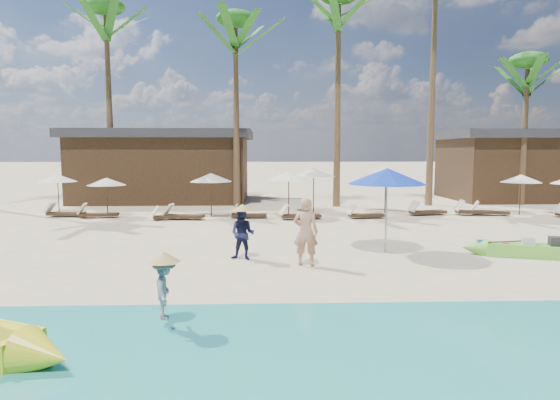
{
  "coord_description": "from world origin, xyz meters",
  "views": [
    {
      "loc": [
        -1.83,
        -11.59,
        3.06
      ],
      "look_at": [
        -1.38,
        2.0,
        1.63
      ],
      "focal_mm": 30.0,
      "sensor_mm": 36.0,
      "label": 1
    }
  ],
  "objects": [
    {
      "name": "ground",
      "position": [
        0.0,
        0.0,
        0.0
      ],
      "size": [
        240.0,
        240.0,
        0.0
      ],
      "primitive_type": "plane",
      "color": "beige",
      "rests_on": "ground"
    },
    {
      "name": "tourist",
      "position": [
        -0.74,
        0.64,
        0.91
      ],
      "size": [
        0.75,
        0.58,
        1.83
      ],
      "primitive_type": "imported",
      "rotation": [
        0.0,
        0.0,
        2.91
      ],
      "color": "tan",
      "rests_on": "ground"
    },
    {
      "name": "resort_parasol_2",
      "position": [
        -12.02,
        11.75,
        1.72
      ],
      "size": [
        1.86,
        1.86,
        1.91
      ],
      "color": "#3C2718",
      "rests_on": "ground"
    },
    {
      "name": "lounger_7_left",
      "position": [
        5.85,
        10.28,
        0.21
      ],
      "size": [
        1.91,
        0.94,
        0.62
      ],
      "rotation": [
        0.0,
        0.0,
        0.22
      ],
      "color": "#3C2718",
      "rests_on": "ground"
    },
    {
      "name": "palm_4",
      "position": [
        2.15,
        14.01,
        9.45
      ],
      "size": [
        2.08,
        2.08,
        11.7
      ],
      "color": "brown",
      "rests_on": "ground"
    },
    {
      "name": "green_canoe",
      "position": [
        6.15,
        1.35,
        0.21
      ],
      "size": [
        4.74,
        1.64,
        0.62
      ],
      "rotation": [
        0.0,
        0.0,
        -0.28
      ],
      "color": "#6BC73C",
      "rests_on": "ground"
    },
    {
      "name": "resort_parasol_3",
      "position": [
        -9.17,
        10.32,
        1.64
      ],
      "size": [
        1.77,
        1.77,
        1.82
      ],
      "color": "#3C2718",
      "rests_on": "ground"
    },
    {
      "name": "pavilion_west",
      "position": [
        -8.0,
        17.5,
        2.19
      ],
      "size": [
        10.8,
        6.6,
        4.3
      ],
      "color": "#3C2718",
      "rests_on": "ground"
    },
    {
      "name": "lounger_4_right",
      "position": [
        -5.54,
        9.26,
        0.2
      ],
      "size": [
        1.87,
        0.85,
        0.61
      ],
      "rotation": [
        0.0,
        0.0,
        -0.17
      ],
      "color": "#3C2718",
      "rests_on": "ground"
    },
    {
      "name": "lounger_3_left",
      "position": [
        -11.19,
        10.3,
        0.2
      ],
      "size": [
        1.78,
        0.61,
        0.6
      ],
      "rotation": [
        0.0,
        0.0,
        -0.04
      ],
      "color": "#3C2718",
      "rests_on": "ground"
    },
    {
      "name": "lounger_5_left",
      "position": [
        -2.65,
        9.59,
        0.19
      ],
      "size": [
        1.69,
        0.57,
        0.57
      ],
      "rotation": [
        0.0,
        0.0,
        -0.03
      ],
      "color": "#3C2718",
      "rests_on": "ground"
    },
    {
      "name": "resort_parasol_6",
      "position": [
        0.62,
        11.62,
        2.01
      ],
      "size": [
        2.16,
        2.16,
        2.23
      ],
      "color": "#3C2718",
      "rests_on": "ground"
    },
    {
      "name": "resort_parasol_5",
      "position": [
        -0.71,
        9.93,
        1.92
      ],
      "size": [
        2.07,
        2.07,
        2.13
      ],
      "color": "#3C2718",
      "rests_on": "ground"
    },
    {
      "name": "resort_parasol_4",
      "position": [
        -4.31,
        10.15,
        1.83
      ],
      "size": [
        1.97,
        1.97,
        2.03
      ],
      "color": "#3C2718",
      "rests_on": "ground"
    },
    {
      "name": "resort_parasol_7",
      "position": [
        4.12,
        11.14,
        2.08
      ],
      "size": [
        2.24,
        2.24,
        2.31
      ],
      "color": "#3C2718",
      "rests_on": "ground"
    },
    {
      "name": "pavilion_east",
      "position": [
        14.0,
        17.5,
        2.2
      ],
      "size": [
        8.8,
        6.6,
        4.3
      ],
      "color": "#3C2718",
      "rests_on": "ground"
    },
    {
      "name": "lounger_8_left",
      "position": [
        8.87,
        10.24,
        0.2
      ],
      "size": [
        1.8,
        1.07,
        0.58
      ],
      "rotation": [
        0.0,
        0.0,
        -0.34
      ],
      "color": "#3C2718",
      "rests_on": "ground"
    },
    {
      "name": "lounger_7_right",
      "position": [
        8.12,
        10.22,
        0.22
      ],
      "size": [
        1.93,
        0.72,
        0.64
      ],
      "rotation": [
        0.0,
        0.0,
        -0.08
      ],
      "color": "#3C2718",
      "rests_on": "ground"
    },
    {
      "name": "lounger_6_left",
      "position": [
        -0.33,
        9.12,
        0.21
      ],
      "size": [
        1.91,
        0.79,
        0.63
      ],
      "rotation": [
        0.0,
        0.0,
        0.12
      ],
      "color": "#3C2718",
      "rests_on": "ground"
    },
    {
      "name": "lounger_4_left",
      "position": [
        -6.13,
        9.21,
        0.19
      ],
      "size": [
        1.71,
        0.99,
        0.56
      ],
      "rotation": [
        0.0,
        0.0,
        0.32
      ],
      "color": "#3C2718",
      "rests_on": "ground"
    },
    {
      "name": "palm_6",
      "position": [
        12.84,
        14.52,
        7.05
      ],
      "size": [
        2.08,
        2.08,
        8.51
      ],
      "color": "brown",
      "rests_on": "ground"
    },
    {
      "name": "lounger_6_right",
      "position": [
        2.69,
        9.33,
        0.19
      ],
      "size": [
        1.73,
        0.68,
        0.57
      ],
      "rotation": [
        0.0,
        0.0,
        0.1
      ],
      "color": "#3C2718",
      "rests_on": "ground"
    },
    {
      "name": "vendor_green",
      "position": [
        -2.45,
        1.4,
        0.73
      ],
      "size": [
        0.83,
        0.72,
        1.46
      ],
      "primitive_type": "imported",
      "rotation": [
        0.0,
        0.0,
        -0.26
      ],
      "color": "#15193A",
      "rests_on": "ground"
    },
    {
      "name": "palm_5",
      "position": [
        7.45,
        14.38,
        10.82
      ],
      "size": [
        2.08,
        2.08,
        13.6
      ],
      "color": "brown",
      "rests_on": "ground"
    },
    {
      "name": "resort_parasol_8",
      "position": [
        10.42,
        10.28,
        1.74
      ],
      "size": [
        1.88,
        1.88,
        1.94
      ],
      "color": "#3C2718",
      "rests_on": "ground"
    },
    {
      "name": "vendor_yellow",
      "position": [
        -3.55,
        -3.73,
        0.71
      ],
      "size": [
        0.48,
        0.73,
        1.06
      ],
      "primitive_type": "imported",
      "rotation": [
        0.0,
        0.0,
        1.71
      ],
      "color": "gray",
      "rests_on": "ground"
    },
    {
      "name": "palm_2",
      "position": [
        -10.45,
        15.08,
        9.18
      ],
      "size": [
        2.08,
        2.08,
        11.33
      ],
      "color": "brown",
      "rests_on": "ground"
    },
    {
      "name": "wet_sand_strip",
      "position": [
        0.0,
        -5.0,
        0.0
      ],
      "size": [
        240.0,
        4.5,
        0.01
      ],
      "primitive_type": "cube",
      "color": "tan",
      "rests_on": "ground"
    },
    {
      "name": "blue_umbrella",
      "position": [
        1.83,
        2.26,
        2.3
      ],
      "size": [
        2.37,
        2.37,
        2.55
      ],
      "color": "#99999E",
      "rests_on": "ground"
    },
    {
      "name": "lounger_3_right",
      "position": [
        -9.55,
        9.92,
        0.2
      ],
      "size": [
        1.82,
        0.75,
        0.6
      ],
      "rotation": [
        0.0,
        0.0,
        0.12
      ],
      "color": "#3C2718",
      "rests_on": "ground"
    },
    {
      "name": "palm_3",
      "position": [
        -3.36,
        14.27,
        8.58
      ],
      "size": [
        2.08,
        2.08,
        10.52
      ],
      "color": "brown",
      "rests_on": "ground"
    }
  ]
}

